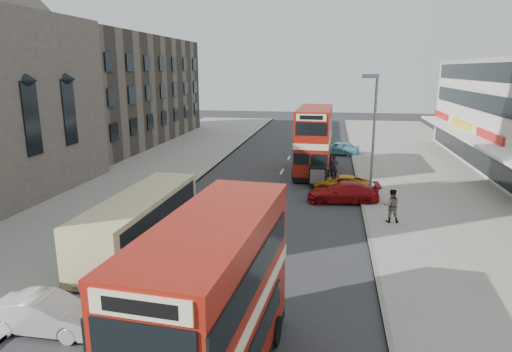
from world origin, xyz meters
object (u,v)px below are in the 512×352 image
Objects in this scene: coach at (141,221)px; car_right_b at (341,183)px; bus_second at (314,140)px; car_left_front at (47,314)px; car_right_a at (343,192)px; car_right_c at (339,148)px; cyclist at (334,174)px; pedestrian_near at (391,205)px; bus_main at (215,307)px; street_lamp at (373,129)px.

coach reaches higher than car_right_b.
bus_second reaches higher than car_left_front.
car_right_a is at bearing -30.32° from car_left_front.
car_right_c is 11.85m from cyclist.
car_right_c is at bearing 82.57° from cyclist.
car_right_c is 20.55m from pedestrian_near.
coach is 13.41m from pedestrian_near.
car_right_c is (-0.08, 13.70, 0.15)m from car_right_b.
pedestrian_near is at bearing -43.89° from car_left_front.
bus_main is at bearing 66.86° from pedestrian_near.
bus_main is 4.58× the size of pedestrian_near.
bus_second is 1.01× the size of coach.
bus_main reaches higher than car_left_front.
car_right_a is 1.12× the size of car_right_c.
pedestrian_near is at bearing -109.03° from bus_main.
pedestrian_near is at bearing -74.87° from cyclist.
pedestrian_near reaches higher than car_right_a.
coach is at bearing 25.36° from pedestrian_near.
car_right_c is at bearing 70.84° from coach.
car_right_c is (3.49, 34.74, -1.78)m from bus_main.
car_right_b is at bearing -95.40° from bus_main.
bus_main reaches higher than coach.
pedestrian_near is (4.81, -11.88, -1.64)m from bus_second.
coach is at bearing -32.54° from car_right_b.
street_lamp reaches higher than cyclist.
pedestrian_near reaches higher than car_right_c.
bus_second reaches higher than car_right_a.
cyclist is at bearing -23.00° from car_left_front.
bus_second is 2.07× the size of car_right_a.
car_right_c is (2.12, 8.49, -2.05)m from bus_second.
coach is 2.38× the size of car_right_b.
car_right_a is (3.63, 18.19, -1.81)m from bus_main.
car_left_front is at bearing -118.72° from cyclist.
cyclist reaches higher than car_left_front.
pedestrian_near is at bearing 28.95° from car_right_a.
car_right_c is at bearing -102.80° from bus_second.
car_right_c is at bearing -174.68° from car_right_b.
street_lamp is at bearing -101.84° from bus_main.
car_left_front is 0.92× the size of car_right_c.
car_left_front is 1.99× the size of pedestrian_near.
bus_second is 8.63m from car_right_a.
car_left_front is 0.95× the size of car_right_b.
bus_main is 21.43m from car_right_b.
cyclist is at bearing -93.29° from bus_main.
coach reaches higher than car_right_a.
coach is 15.65m from car_right_b.
bus_second is at bearing 116.05° from street_lamp.
bus_main is 34.96m from car_right_c.
street_lamp reaches higher than coach.
coach reaches higher than car_right_c.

